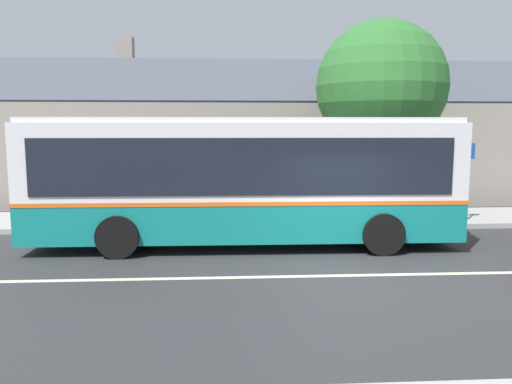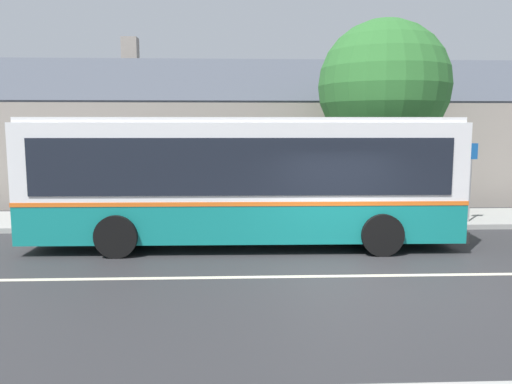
% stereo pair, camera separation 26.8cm
% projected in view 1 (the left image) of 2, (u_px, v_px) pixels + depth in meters
% --- Properties ---
extents(ground_plane, '(300.00, 300.00, 0.00)m').
position_uv_depth(ground_plane, '(353.00, 276.00, 10.17)').
color(ground_plane, '#2D2D30').
extents(sidewalk_far, '(60.00, 3.00, 0.15)m').
position_uv_depth(sidewalk_far, '(306.00, 219.00, 16.10)').
color(sidewalk_far, '#9E9E99').
rests_on(sidewalk_far, ground).
extents(lane_divider_stripe, '(60.00, 0.16, 0.01)m').
position_uv_depth(lane_divider_stripe, '(353.00, 275.00, 10.16)').
color(lane_divider_stripe, beige).
rests_on(lane_divider_stripe, ground).
extents(community_building, '(26.20, 8.60, 7.06)m').
position_uv_depth(community_building, '(282.00, 148.00, 22.64)').
color(community_building, gray).
rests_on(community_building, ground).
extents(transit_bus, '(10.72, 2.87, 3.24)m').
position_uv_depth(transit_bus, '(243.00, 178.00, 12.69)').
color(transit_bus, '#147F7A').
rests_on(transit_bus, ground).
extents(street_tree_primary, '(4.40, 4.40, 6.59)m').
position_uv_depth(street_tree_primary, '(383.00, 91.00, 16.94)').
color(street_tree_primary, '#4C3828').
rests_on(street_tree_primary, ground).
extents(bus_stop_sign, '(0.36, 0.07, 2.40)m').
position_uv_depth(bus_stop_sign, '(468.00, 173.00, 15.19)').
color(bus_stop_sign, gray).
rests_on(bus_stop_sign, sidewalk_far).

